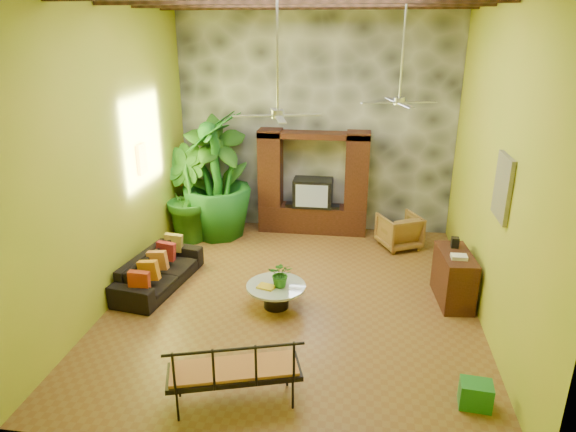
% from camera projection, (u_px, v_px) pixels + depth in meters
% --- Properties ---
extents(ground, '(7.00, 7.00, 0.00)m').
position_uv_depth(ground, '(294.00, 298.00, 8.79)').
color(ground, brown).
rests_on(ground, ground).
extents(back_wall, '(6.00, 0.02, 5.00)m').
position_uv_depth(back_wall, '(316.00, 118.00, 11.17)').
color(back_wall, '#A3BA2A').
rests_on(back_wall, ground).
extents(left_wall, '(0.02, 7.00, 5.00)m').
position_uv_depth(left_wall, '(112.00, 150.00, 8.32)').
color(left_wall, '#A3BA2A').
rests_on(left_wall, ground).
extents(right_wall, '(0.02, 7.00, 5.00)m').
position_uv_depth(right_wall, '(498.00, 163.00, 7.52)').
color(right_wall, '#A3BA2A').
rests_on(right_wall, ground).
extents(stone_accent_wall, '(5.98, 0.10, 4.98)m').
position_uv_depth(stone_accent_wall, '(315.00, 119.00, 11.11)').
color(stone_accent_wall, '#34363B').
rests_on(stone_accent_wall, ground).
extents(entertainment_center, '(2.40, 0.55, 2.30)m').
position_uv_depth(entertainment_center, '(313.00, 190.00, 11.36)').
color(entertainment_center, black).
rests_on(entertainment_center, ground).
extents(ceiling_fan_front, '(1.28, 1.28, 1.86)m').
position_uv_depth(ceiling_fan_front, '(278.00, 100.00, 7.26)').
color(ceiling_fan_front, '#B0B1B5').
rests_on(ceiling_fan_front, ceiling).
extents(ceiling_fan_back, '(1.28, 1.28, 1.86)m').
position_uv_depth(ceiling_fan_back, '(400.00, 89.00, 8.51)').
color(ceiling_fan_back, '#B0B1B5').
rests_on(ceiling_fan_back, ceiling).
extents(wall_art_mask, '(0.06, 0.32, 0.55)m').
position_uv_depth(wall_art_mask, '(142.00, 159.00, 9.38)').
color(wall_art_mask, yellow).
rests_on(wall_art_mask, left_wall).
extents(wall_art_painting, '(0.06, 0.70, 0.90)m').
position_uv_depth(wall_art_painting, '(503.00, 187.00, 7.04)').
color(wall_art_painting, '#246285').
rests_on(wall_art_painting, right_wall).
extents(sofa, '(1.08, 2.10, 0.58)m').
position_uv_depth(sofa, '(159.00, 271.00, 9.12)').
color(sofa, black).
rests_on(sofa, ground).
extents(wicker_armchair, '(1.03, 1.04, 0.71)m').
position_uv_depth(wicker_armchair, '(399.00, 231.00, 10.73)').
color(wicker_armchair, olive).
rests_on(wicker_armchair, ground).
extents(tall_plant_a, '(1.65, 1.50, 2.60)m').
position_uv_depth(tall_plant_a, '(219.00, 176.00, 11.21)').
color(tall_plant_a, '#255C18').
rests_on(tall_plant_a, ground).
extents(tall_plant_b, '(1.44, 1.43, 2.04)m').
position_uv_depth(tall_plant_b, '(185.00, 194.00, 10.92)').
color(tall_plant_b, '#24661A').
rests_on(tall_plant_b, ground).
extents(tall_plant_c, '(1.66, 1.66, 2.74)m').
position_uv_depth(tall_plant_c, '(216.00, 176.00, 11.01)').
color(tall_plant_c, '#17581B').
rests_on(tall_plant_c, ground).
extents(coffee_table, '(0.98, 0.98, 0.40)m').
position_uv_depth(coffee_table, '(276.00, 293.00, 8.44)').
color(coffee_table, black).
rests_on(coffee_table, ground).
extents(centerpiece_plant, '(0.41, 0.36, 0.44)m').
position_uv_depth(centerpiece_plant, '(281.00, 274.00, 8.29)').
color(centerpiece_plant, '#24641A').
rests_on(centerpiece_plant, coffee_table).
extents(yellow_tray, '(0.32, 0.27, 0.03)m').
position_uv_depth(yellow_tray, '(266.00, 287.00, 8.31)').
color(yellow_tray, gold).
rests_on(yellow_tray, coffee_table).
extents(iron_bench, '(1.69, 1.04, 0.57)m').
position_uv_depth(iron_bench, '(233.00, 370.00, 6.11)').
color(iron_bench, black).
rests_on(iron_bench, ground).
extents(side_console, '(0.59, 1.13, 0.87)m').
position_uv_depth(side_console, '(454.00, 277.00, 8.57)').
color(side_console, '#381F11').
rests_on(side_console, ground).
extents(green_bin, '(0.40, 0.32, 0.33)m').
position_uv_depth(green_bin, '(476.00, 394.00, 6.25)').
color(green_bin, '#1A651F').
rests_on(green_bin, ground).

